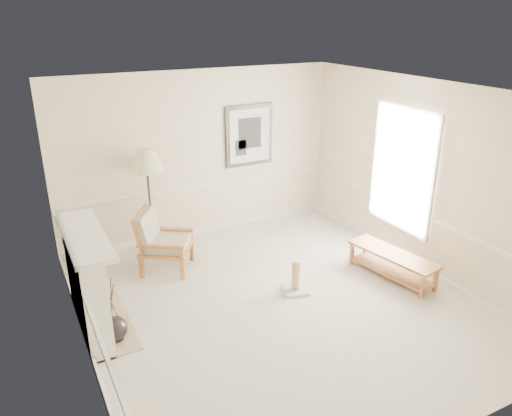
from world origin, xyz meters
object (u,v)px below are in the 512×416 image
Objects in this scene: bench at (392,261)px; floor_lamp at (147,163)px; armchair at (159,238)px; scratching_post at (295,282)px; floor_vase at (115,329)px.

floor_lamp is at bearing 139.25° from bench.
armchair reaches higher than scratching_post.
floor_lamp is at bearing 122.74° from scratching_post.
armchair is at bearing 55.75° from floor_vase.
bench is (2.95, -2.54, -1.26)m from floor_lamp.
floor_vase is at bearing 175.36° from bench.
bench is at bearing -4.64° from floor_vase.
floor_vase is 1.90m from armchair.
bench is at bearing -40.75° from floor_lamp.
armchair reaches higher than floor_vase.
bench is (3.02, -1.88, -0.24)m from armchair.
armchair is at bearing 148.12° from bench.
floor_vase is at bearing -117.04° from floor_lamp.
floor_lamp is 4.09m from bench.
floor_vase is 2.56m from scratching_post.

